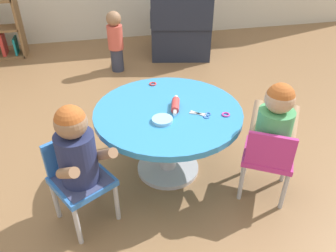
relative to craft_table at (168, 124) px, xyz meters
name	(u,v)px	position (x,y,z in m)	size (l,w,h in m)	color
ground_plane	(168,169)	(0.00, 0.00, -0.39)	(10.00, 10.00, 0.00)	olive
craft_table	(168,124)	(0.00, 0.00, 0.00)	(0.96, 0.96, 0.50)	silver
child_chair_left	(79,177)	(-0.59, -0.30, -0.09)	(0.41, 0.41, 0.54)	#B7B7BC
seated_child_left	(76,149)	(-0.57, -0.33, 0.14)	(0.40, 0.43, 0.51)	#3F4772
child_chair_right	(268,157)	(0.55, -0.37, -0.09)	(0.41, 0.41, 0.54)	#B7B7BC
seated_child_right	(275,123)	(0.57, -0.33, 0.14)	(0.41, 0.43, 0.51)	#3F4772
armchair_dark	(180,30)	(0.65, 2.15, -0.09)	(0.84, 0.85, 0.85)	#232838
toddler_standing	(115,40)	(-0.18, 1.81, -0.03)	(0.17, 0.17, 0.67)	#33384C
rolling_pin	(175,105)	(0.05, 0.01, 0.13)	(0.09, 0.23, 0.05)	#D83F3F
craft_scissors	(203,115)	(0.20, -0.11, 0.11)	(0.14, 0.12, 0.01)	silver
playdough_blob_0	(162,120)	(-0.06, -0.13, 0.12)	(0.13, 0.13, 0.02)	#8CCCF2
cookie_cutter_0	(153,84)	(-0.03, 0.38, 0.11)	(0.05, 0.05, 0.01)	red
cookie_cutter_1	(226,115)	(0.34, -0.14, 0.11)	(0.05, 0.05, 0.01)	#D83FA5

